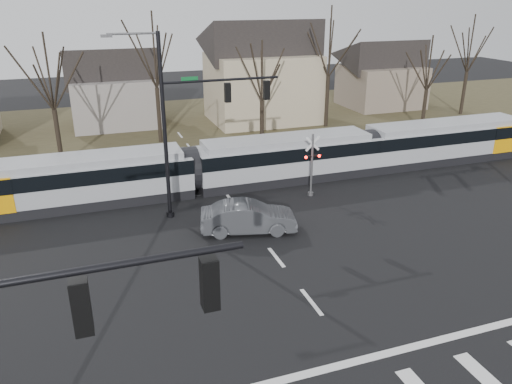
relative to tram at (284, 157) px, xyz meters
name	(u,v)px	position (x,y,z in m)	size (l,w,h in m)	color
ground	(334,330)	(-4.49, -16.00, -1.65)	(140.00, 140.00, 0.00)	black
grass_verge	(176,130)	(-4.49, 16.00, -1.64)	(140.00, 28.00, 0.01)	#38331E
stop_line	(358,361)	(-4.49, -17.80, -1.64)	(28.00, 0.35, 0.01)	silver
lane_dashes	(221,187)	(-4.49, 0.00, -1.64)	(0.18, 30.00, 0.01)	silver
rail_pair	(222,188)	(-4.49, -0.20, -1.62)	(90.00, 1.52, 0.06)	#59595E
tram	(284,157)	(0.00, 0.00, 0.00)	(39.91, 2.96, 3.03)	gray
sedan	(248,217)	(-4.86, -6.85, -0.81)	(5.36, 2.95, 1.68)	#404246
signal_pole_far	(193,117)	(-6.90, -3.50, 4.05)	(9.28, 0.44, 10.20)	black
rail_crossing_signal	(312,167)	(0.51, -3.21, 0.24)	(1.08, 0.36, 4.00)	#59595B
tree_row	(210,85)	(-2.49, 10.00, 3.35)	(59.20, 7.20, 10.00)	black
house_b	(113,84)	(-9.49, 20.00, 2.32)	(8.64, 7.56, 7.65)	gray
house_c	(262,68)	(4.51, 17.00, 3.58)	(10.80, 8.64, 10.10)	tan
house_d	(382,71)	(19.51, 19.00, 2.32)	(8.64, 7.56, 7.65)	#6F6051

